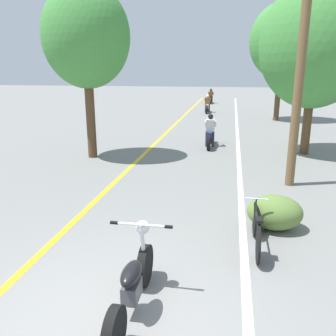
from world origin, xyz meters
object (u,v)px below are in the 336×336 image
roadside_tree_right_far (282,41)px  motorcycle_rider_mid (207,106)px  motorcycle_rider_lead (210,134)px  motorcycle_rider_far (211,98)px  roadside_tree_left (86,37)px  utility_pole (299,78)px  bicycle_parked (256,229)px  roadside_tree_right_near (315,45)px  motorcycle_foreground (133,284)px

roadside_tree_right_far → motorcycle_rider_mid: roadside_tree_right_far is taller
motorcycle_rider_lead → motorcycle_rider_far: (-1.13, 18.97, 0.01)m
roadside_tree_left → roadside_tree_right_far: bearing=55.1°
roadside_tree_left → motorcycle_rider_far: bearing=82.1°
utility_pole → roadside_tree_right_far: 13.30m
roadside_tree_right_far → bicycle_parked: roadside_tree_right_far is taller
motorcycle_rider_lead → bicycle_parked: size_ratio=1.22×
roadside_tree_right_near → roadside_tree_left: size_ratio=1.05×
bicycle_parked → motorcycle_foreground: bearing=-129.2°
roadside_tree_left → motorcycle_rider_lead: size_ratio=2.85×
roadside_tree_left → bicycle_parked: bearing=-47.5°
roadside_tree_left → motorcycle_rider_mid: 15.13m
roadside_tree_right_near → roadside_tree_left: bearing=-166.1°
roadside_tree_left → motorcycle_foreground: 9.69m
bicycle_parked → roadside_tree_right_far: bearing=82.6°
motorcycle_foreground → bicycle_parked: size_ratio=1.21×
roadside_tree_left → bicycle_parked: size_ratio=3.47×
utility_pole → bicycle_parked: utility_pole is taller
utility_pole → motorcycle_foreground: utility_pole is taller
roadside_tree_right_near → motorcycle_rider_far: 20.51m
utility_pole → motorcycle_foreground: bearing=-115.5°
motorcycle_foreground → motorcycle_rider_far: bearing=91.5°
utility_pole → motorcycle_rider_far: 24.08m
roadside_tree_right_far → motorcycle_rider_far: 12.28m
roadside_tree_right_far → motorcycle_rider_far: bearing=114.1°
utility_pole → motorcycle_foreground: 7.08m
motorcycle_foreground → utility_pole: bearing=64.5°
roadside_tree_right_near → motorcycle_rider_lead: roadside_tree_right_near is taller
motorcycle_rider_lead → roadside_tree_right_far: bearing=67.0°
bicycle_parked → roadside_tree_right_near: bearing=74.1°
motorcycle_rider_mid → utility_pole: bearing=-78.2°
utility_pole → roadside_tree_left: 7.08m
motorcycle_rider_mid → motorcycle_foreground: bearing=-88.5°
roadside_tree_left → motorcycle_rider_lead: bearing=32.2°
utility_pole → bicycle_parked: (-1.15, -3.89, -2.54)m
roadside_tree_right_near → bicycle_parked: bearing=-105.9°
motorcycle_foreground → motorcycle_rider_lead: (0.34, 10.70, 0.09)m
roadside_tree_right_near → motorcycle_rider_lead: bearing=169.4°
motorcycle_foreground → bicycle_parked: (1.71, 2.10, -0.06)m
roadside_tree_right_near → motorcycle_rider_mid: roadside_tree_right_near is taller
motorcycle_foreground → roadside_tree_right_far: bearing=78.4°
utility_pole → motorcycle_rider_lead: (-2.52, 4.71, -2.40)m
motorcycle_rider_lead → motorcycle_rider_far: bearing=93.4°
roadside_tree_right_far → motorcycle_rider_mid: (-4.51, 3.31, -4.18)m
motorcycle_foreground → roadside_tree_right_near: bearing=68.4°
utility_pole → motorcycle_foreground: size_ratio=2.73×
utility_pole → roadside_tree_right_far: bearing=85.4°
roadside_tree_left → motorcycle_rider_far: 22.08m
motorcycle_foreground → bicycle_parked: bearing=50.8°
utility_pole → roadside_tree_right_near: roadside_tree_right_near is taller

